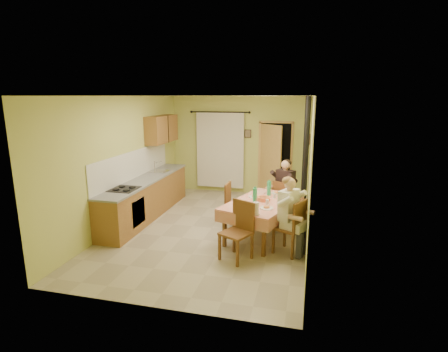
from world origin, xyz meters
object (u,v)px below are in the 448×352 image
(chair_far, at_px, (283,208))
(chair_near, at_px, (236,243))
(chair_left, at_px, (236,215))
(man_far, at_px, (284,183))
(chair_right, at_px, (289,238))
(dining_table, at_px, (262,219))
(man_right, at_px, (290,207))
(stove_flue, at_px, (304,181))

(chair_far, relative_size, chair_near, 0.91)
(chair_far, relative_size, chair_left, 0.95)
(man_far, bearing_deg, chair_right, -49.99)
(dining_table, distance_m, chair_left, 0.75)
(chair_far, relative_size, man_far, 0.67)
(chair_right, relative_size, man_right, 0.73)
(stove_flue, bearing_deg, chair_left, -162.70)
(chair_far, distance_m, chair_left, 1.18)
(dining_table, distance_m, chair_far, 1.15)
(dining_table, relative_size, man_right, 1.49)
(chair_near, xyz_separation_m, chair_left, (-0.32, 1.48, -0.00))
(man_right, bearing_deg, man_far, 34.34)
(chair_right, height_order, man_far, man_far)
(dining_table, xyz_separation_m, stove_flue, (0.78, 0.85, 0.65))
(chair_near, relative_size, man_far, 0.74)
(dining_table, xyz_separation_m, man_right, (0.57, -0.60, 0.50))
(chair_near, bearing_deg, stove_flue, -92.28)
(chair_right, bearing_deg, chair_far, 35.03)
(dining_table, xyz_separation_m, chair_far, (0.34, 1.09, -0.09))
(man_far, distance_m, stove_flue, 0.52)
(chair_left, bearing_deg, man_far, 127.22)
(chair_left, bearing_deg, chair_right, 51.56)
(chair_right, bearing_deg, chair_near, 144.18)
(chair_right, bearing_deg, chair_left, 76.76)
(man_far, distance_m, man_right, 1.72)
(man_right, bearing_deg, chair_near, 144.91)
(stove_flue, bearing_deg, dining_table, -132.55)
(dining_table, bearing_deg, man_far, 90.58)
(dining_table, xyz_separation_m, chair_left, (-0.63, 0.41, -0.09))
(chair_near, height_order, chair_right, chair_near)
(chair_near, bearing_deg, chair_left, -50.42)
(chair_far, height_order, stove_flue, stove_flue)
(chair_near, height_order, stove_flue, stove_flue)
(man_far, xyz_separation_m, man_right, (0.22, -1.71, 0.00))
(dining_table, height_order, chair_near, chair_near)
(man_right, relative_size, stove_flue, 0.50)
(chair_near, height_order, chair_left, chair_near)
(dining_table, bearing_deg, chair_left, 164.75)
(man_right, height_order, stove_flue, stove_flue)
(man_right, bearing_deg, dining_table, 70.24)
(man_far, relative_size, stove_flue, 0.50)
(chair_right, distance_m, stove_flue, 1.64)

